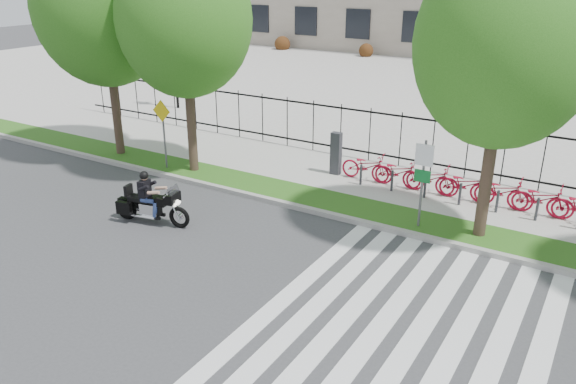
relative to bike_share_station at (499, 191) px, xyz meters
The scene contains 15 objects.
ground 8.88m from the bike_share_station, 125.60° to the right, with size 120.00×120.00×0.00m, color #3A3A3C.
curb 6.04m from the bike_share_station, 148.98° to the right, with size 60.00×0.20×0.15m, color #98968F.
grass_verge 5.65m from the bike_share_station, 156.43° to the right, with size 60.00×1.50×0.15m, color #1F5314.
sidewalk 5.19m from the bike_share_station, behind, with size 60.00×3.50×0.15m, color #9F9C94.
plaza 18.54m from the bike_share_station, 106.14° to the left, with size 80.00×34.00×0.10m, color #9F9C94.
crosswalk_stripes 7.23m from the bike_share_station, 92.61° to the right, with size 5.70×8.00×0.01m, color silver, non-canonical shape.
iron_fence 5.55m from the bike_share_station, 158.77° to the left, with size 30.00×0.06×2.00m, color black, non-canonical shape.
lamp_post_left 18.00m from the bike_share_station, 164.36° to the left, with size 1.06×0.70×4.25m.
street_tree_0 14.87m from the bike_share_station, behind, with size 5.01×5.01×8.39m.
street_tree_1 11.34m from the bike_share_station, 167.42° to the right, with size 4.47×4.47×7.77m.
street_tree_2 5.06m from the bike_share_station, 89.79° to the right, with size 4.41×4.41×7.58m.
bike_share_station is the anchor object (origin of this frame).
sign_pole_regulatory 3.25m from the bike_share_station, 121.23° to the right, with size 0.50×0.09×2.50m.
sign_pole_warning 11.43m from the bike_share_station, 166.71° to the right, with size 0.78×0.09×2.49m.
motorcycle_rider 10.37m from the bike_share_station, 143.68° to the right, with size 2.44×0.95×1.90m.
Camera 1 is at (7.91, -9.54, 6.94)m, focal length 35.00 mm.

